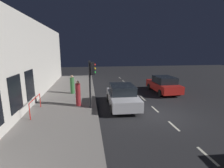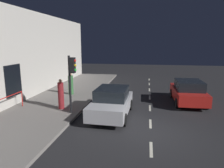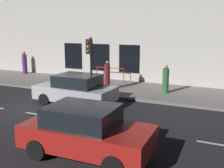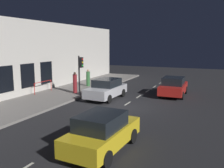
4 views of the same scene
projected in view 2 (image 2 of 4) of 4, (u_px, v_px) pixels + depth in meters
name	position (u px, v px, depth m)	size (l,w,h in m)	color
ground_plane	(151.00, 132.00, 9.52)	(60.00, 60.00, 0.00)	#232326
sidewalk	(27.00, 122.00, 10.55)	(4.50, 32.00, 0.15)	gray
lane_centre_line	(150.00, 124.00, 10.49)	(0.12, 27.20, 0.01)	beige
traffic_light	(72.00, 73.00, 11.20)	(0.47, 0.32, 3.22)	black
parked_car_0	(188.00, 92.00, 13.92)	(2.03, 4.12, 1.58)	red
parked_car_1	(112.00, 102.00, 11.50)	(2.09, 4.18, 1.58)	#B7B7BC
pedestrian_0	(61.00, 95.00, 12.27)	(0.35, 0.35, 1.80)	maroon
pedestrian_2	(71.00, 84.00, 15.73)	(0.50, 0.50, 1.67)	#336B38
red_railing	(11.00, 99.00, 11.72)	(0.05, 2.20, 0.97)	red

